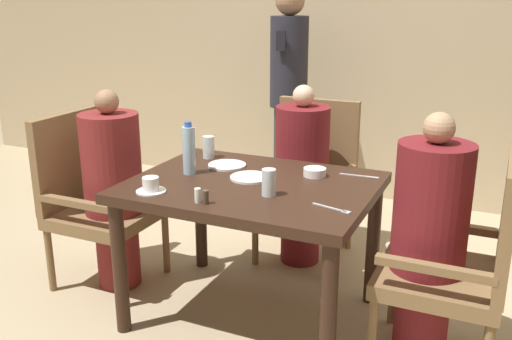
{
  "coord_description": "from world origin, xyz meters",
  "views": [
    {
      "loc": [
        1.1,
        -2.38,
        1.59
      ],
      "look_at": [
        0.0,
        0.05,
        0.77
      ],
      "focal_mm": 40.0,
      "sensor_mm": 36.0,
      "label": 1
    }
  ],
  "objects_px": {
    "standing_host": "(289,91)",
    "glass_tall_mid": "(209,147)",
    "diner_in_right_chair": "(429,238)",
    "diner_in_left_chair": "(113,188)",
    "diner_in_far_chair": "(302,174)",
    "plate_main_right": "(227,165)",
    "chair_left_side": "(93,196)",
    "glass_tall_near": "(269,182)",
    "water_bottle": "(189,150)",
    "plate_main_left": "(250,177)",
    "bowl_small": "(315,172)",
    "teacup_with_saucer": "(151,186)",
    "chair_right_side": "(463,260)",
    "chair_far_side": "(310,176)"
  },
  "relations": [
    {
      "from": "diner_in_left_chair",
      "to": "diner_in_right_chair",
      "type": "xyz_separation_m",
      "value": [
        1.68,
        0.0,
        0.01
      ]
    },
    {
      "from": "chair_left_side",
      "to": "chair_far_side",
      "type": "xyz_separation_m",
      "value": [
        0.99,
        0.86,
        0.0
      ]
    },
    {
      "from": "plate_main_right",
      "to": "glass_tall_near",
      "type": "relative_size",
      "value": 1.63
    },
    {
      "from": "glass_tall_near",
      "to": "glass_tall_mid",
      "type": "relative_size",
      "value": 1.0
    },
    {
      "from": "chair_far_side",
      "to": "glass_tall_mid",
      "type": "xyz_separation_m",
      "value": [
        -0.4,
        -0.57,
        0.28
      ]
    },
    {
      "from": "teacup_with_saucer",
      "to": "glass_tall_mid",
      "type": "xyz_separation_m",
      "value": [
        -0.04,
        0.62,
        0.03
      ]
    },
    {
      "from": "chair_left_side",
      "to": "diner_in_right_chair",
      "type": "relative_size",
      "value": 0.85
    },
    {
      "from": "diner_in_right_chair",
      "to": "plate_main_right",
      "type": "distance_m",
      "value": 1.1
    },
    {
      "from": "plate_main_left",
      "to": "glass_tall_near",
      "type": "xyz_separation_m",
      "value": [
        0.18,
        -0.19,
        0.06
      ]
    },
    {
      "from": "chair_left_side",
      "to": "glass_tall_mid",
      "type": "distance_m",
      "value": 0.71
    },
    {
      "from": "plate_main_left",
      "to": "glass_tall_mid",
      "type": "bearing_deg",
      "value": 146.39
    },
    {
      "from": "teacup_with_saucer",
      "to": "diner_in_far_chair",
      "type": "bearing_deg",
      "value": 70.59
    },
    {
      "from": "diner_in_left_chair",
      "to": "plate_main_left",
      "type": "relative_size",
      "value": 5.57
    },
    {
      "from": "plate_main_right",
      "to": "glass_tall_mid",
      "type": "relative_size",
      "value": 1.63
    },
    {
      "from": "teacup_with_saucer",
      "to": "diner_in_right_chair",
      "type": "bearing_deg",
      "value": 14.95
    },
    {
      "from": "chair_far_side",
      "to": "diner_in_far_chair",
      "type": "bearing_deg",
      "value": -90.0
    },
    {
      "from": "bowl_small",
      "to": "glass_tall_mid",
      "type": "height_order",
      "value": "glass_tall_mid"
    },
    {
      "from": "chair_right_side",
      "to": "water_bottle",
      "type": "distance_m",
      "value": 1.38
    },
    {
      "from": "diner_in_right_chair",
      "to": "chair_left_side",
      "type": "bearing_deg",
      "value": 180.0
    },
    {
      "from": "diner_in_left_chair",
      "to": "bowl_small",
      "type": "relative_size",
      "value": 9.9
    },
    {
      "from": "chair_far_side",
      "to": "standing_host",
      "type": "xyz_separation_m",
      "value": [
        -0.45,
        0.77,
        0.38
      ]
    },
    {
      "from": "standing_host",
      "to": "plate_main_right",
      "type": "bearing_deg",
      "value": -81.5
    },
    {
      "from": "chair_left_side",
      "to": "bowl_small",
      "type": "bearing_deg",
      "value": 10.15
    },
    {
      "from": "water_bottle",
      "to": "chair_right_side",
      "type": "bearing_deg",
      "value": 0.15
    },
    {
      "from": "diner_in_left_chair",
      "to": "diner_in_far_chair",
      "type": "height_order",
      "value": "diner_in_left_chair"
    },
    {
      "from": "standing_host",
      "to": "glass_tall_mid",
      "type": "bearing_deg",
      "value": -87.95
    },
    {
      "from": "diner_in_left_chair",
      "to": "water_bottle",
      "type": "relative_size",
      "value": 4.18
    },
    {
      "from": "diner_in_right_chair",
      "to": "bowl_small",
      "type": "relative_size",
      "value": 10.05
    },
    {
      "from": "bowl_small",
      "to": "glass_tall_near",
      "type": "xyz_separation_m",
      "value": [
        -0.1,
        -0.36,
        0.04
      ]
    },
    {
      "from": "diner_in_right_chair",
      "to": "chair_right_side",
      "type": "bearing_deg",
      "value": 0.0
    },
    {
      "from": "chair_right_side",
      "to": "glass_tall_mid",
      "type": "bearing_deg",
      "value": 168.04
    },
    {
      "from": "chair_left_side",
      "to": "water_bottle",
      "type": "relative_size",
      "value": 3.62
    },
    {
      "from": "diner_in_far_chair",
      "to": "chair_right_side",
      "type": "bearing_deg",
      "value": -35.61
    },
    {
      "from": "teacup_with_saucer",
      "to": "water_bottle",
      "type": "distance_m",
      "value": 0.33
    },
    {
      "from": "chair_far_side",
      "to": "plate_main_left",
      "type": "distance_m",
      "value": 0.84
    },
    {
      "from": "diner_in_right_chair",
      "to": "teacup_with_saucer",
      "type": "height_order",
      "value": "diner_in_right_chair"
    },
    {
      "from": "glass_tall_near",
      "to": "plate_main_right",
      "type": "bearing_deg",
      "value": 139.11
    },
    {
      "from": "diner_in_right_chair",
      "to": "glass_tall_near",
      "type": "height_order",
      "value": "diner_in_right_chair"
    },
    {
      "from": "diner_in_far_chair",
      "to": "diner_in_left_chair",
      "type": "bearing_deg",
      "value": -139.82
    },
    {
      "from": "diner_in_left_chair",
      "to": "plate_main_left",
      "type": "xyz_separation_m",
      "value": [
        0.81,
        0.05,
        0.16
      ]
    },
    {
      "from": "standing_host",
      "to": "bowl_small",
      "type": "distance_m",
      "value": 1.58
    },
    {
      "from": "diner_in_right_chair",
      "to": "diner_in_far_chair",
      "type": "bearing_deg",
      "value": 139.82
    },
    {
      "from": "diner_in_left_chair",
      "to": "diner_in_far_chair",
      "type": "distance_m",
      "value": 1.1
    },
    {
      "from": "diner_in_far_chair",
      "to": "glass_tall_near",
      "type": "xyz_separation_m",
      "value": [
        0.15,
        -0.85,
        0.22
      ]
    },
    {
      "from": "diner_in_far_chair",
      "to": "glass_tall_near",
      "type": "bearing_deg",
      "value": -80.2
    },
    {
      "from": "diner_in_left_chair",
      "to": "diner_in_right_chair",
      "type": "bearing_deg",
      "value": 0.0
    },
    {
      "from": "chair_left_side",
      "to": "standing_host",
      "type": "distance_m",
      "value": 1.76
    },
    {
      "from": "glass_tall_mid",
      "to": "diner_in_right_chair",
      "type": "bearing_deg",
      "value": -13.36
    },
    {
      "from": "chair_left_side",
      "to": "glass_tall_mid",
      "type": "height_order",
      "value": "chair_left_side"
    },
    {
      "from": "chair_left_side",
      "to": "glass_tall_mid",
      "type": "bearing_deg",
      "value": 26.6
    }
  ]
}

